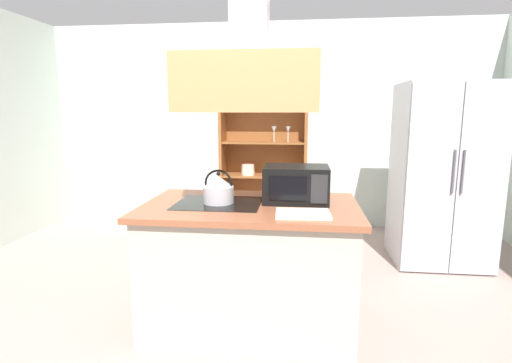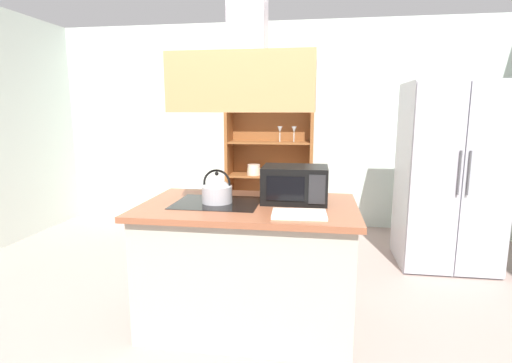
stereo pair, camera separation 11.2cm
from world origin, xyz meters
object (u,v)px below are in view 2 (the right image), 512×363
object	(u,v)px
kettle	(217,189)
refrigerator	(449,176)
dish_cabinet	(270,170)
microwave	(295,184)
cutting_board	(299,214)

from	to	relation	value
kettle	refrigerator	bearing A→B (deg)	35.53
dish_cabinet	microwave	distance (m)	2.44
dish_cabinet	kettle	distance (m)	2.51
dish_cabinet	cutting_board	bearing A→B (deg)	-79.43
refrigerator	dish_cabinet	distance (m)	2.20
dish_cabinet	cutting_board	size ratio (longest dim) A/B	5.18
refrigerator	kettle	xyz separation A→B (m)	(-2.00, -1.43, 0.09)
dish_cabinet	refrigerator	bearing A→B (deg)	-29.11
cutting_board	microwave	distance (m)	0.40
kettle	cutting_board	distance (m)	0.65
cutting_board	refrigerator	bearing A→B (deg)	50.19
kettle	microwave	distance (m)	0.56
refrigerator	kettle	distance (m)	2.46
dish_cabinet	kettle	size ratio (longest dim) A/B	7.34
microwave	dish_cabinet	bearing A→B (deg)	101.05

